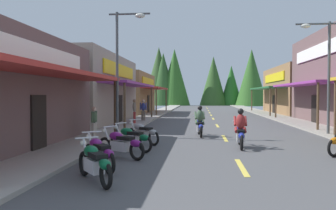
{
  "coord_description": "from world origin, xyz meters",
  "views": [
    {
      "loc": [
        -1.23,
        -1.23,
        2.09
      ],
      "look_at": [
        -4.13,
        30.15,
        1.18
      ],
      "focal_mm": 36.33,
      "sensor_mm": 36.0,
      "label": 1
    }
  ],
  "objects_px": {
    "rider_cruising_trailing": "(200,123)",
    "pedestrian_by_shop": "(94,121)",
    "rider_cruising_lead": "(241,131)",
    "streetlamp_left": "(123,56)",
    "motorcycle_parked_left_0": "(94,162)",
    "streetlamp_right": "(322,61)",
    "motorcycle_parked_left_3": "(131,138)",
    "motorcycle_parked_left_4": "(143,133)",
    "pedestrian_browsing": "(143,109)",
    "motorcycle_parked_left_2": "(121,143)",
    "pedestrian_strolling": "(134,110)",
    "motorcycle_parked_left_1": "(99,153)"
  },
  "relations": [
    {
      "from": "streetlamp_left",
      "to": "motorcycle_parked_left_0",
      "type": "distance_m",
      "value": 9.78
    },
    {
      "from": "motorcycle_parked_left_0",
      "to": "streetlamp_left",
      "type": "bearing_deg",
      "value": -29.07
    },
    {
      "from": "pedestrian_browsing",
      "to": "motorcycle_parked_left_3",
      "type": "bearing_deg",
      "value": 20.98
    },
    {
      "from": "motorcycle_parked_left_1",
      "to": "rider_cruising_trailing",
      "type": "xyz_separation_m",
      "value": [
        2.82,
        8.1,
        0.17
      ]
    },
    {
      "from": "streetlamp_left",
      "to": "pedestrian_by_shop",
      "type": "bearing_deg",
      "value": -135.44
    },
    {
      "from": "motorcycle_parked_left_0",
      "to": "rider_cruising_lead",
      "type": "bearing_deg",
      "value": -72.92
    },
    {
      "from": "motorcycle_parked_left_0",
      "to": "motorcycle_parked_left_2",
      "type": "relative_size",
      "value": 0.94
    },
    {
      "from": "streetlamp_right",
      "to": "motorcycle_parked_left_4",
      "type": "distance_m",
      "value": 10.03
    },
    {
      "from": "rider_cruising_lead",
      "to": "motorcycle_parked_left_3",
      "type": "bearing_deg",
      "value": 109.77
    },
    {
      "from": "motorcycle_parked_left_2",
      "to": "motorcycle_parked_left_3",
      "type": "relative_size",
      "value": 1.0
    },
    {
      "from": "motorcycle_parked_left_1",
      "to": "motorcycle_parked_left_0",
      "type": "bearing_deg",
      "value": 153.74
    },
    {
      "from": "motorcycle_parked_left_0",
      "to": "streetlamp_right",
      "type": "bearing_deg",
      "value": -78.22
    },
    {
      "from": "motorcycle_parked_left_4",
      "to": "pedestrian_browsing",
      "type": "xyz_separation_m",
      "value": [
        -1.95,
        11.92,
        0.53
      ]
    },
    {
      "from": "streetlamp_left",
      "to": "motorcycle_parked_left_2",
      "type": "bearing_deg",
      "value": -78.01
    },
    {
      "from": "streetlamp_right",
      "to": "streetlamp_left",
      "type": "bearing_deg",
      "value": -173.3
    },
    {
      "from": "motorcycle_parked_left_3",
      "to": "pedestrian_by_shop",
      "type": "xyz_separation_m",
      "value": [
        -2.44,
        3.27,
        0.39
      ]
    },
    {
      "from": "motorcycle_parked_left_3",
      "to": "rider_cruising_trailing",
      "type": "relative_size",
      "value": 0.87
    },
    {
      "from": "rider_cruising_trailing",
      "to": "pedestrian_by_shop",
      "type": "height_order",
      "value": "rider_cruising_trailing"
    },
    {
      "from": "motorcycle_parked_left_1",
      "to": "motorcycle_parked_left_3",
      "type": "height_order",
      "value": "same"
    },
    {
      "from": "streetlamp_left",
      "to": "pedestrian_by_shop",
      "type": "distance_m",
      "value": 3.58
    },
    {
      "from": "rider_cruising_lead",
      "to": "rider_cruising_trailing",
      "type": "distance_m",
      "value": 3.96
    },
    {
      "from": "motorcycle_parked_left_0",
      "to": "motorcycle_parked_left_4",
      "type": "relative_size",
      "value": 1.05
    },
    {
      "from": "motorcycle_parked_left_4",
      "to": "motorcycle_parked_left_3",
      "type": "bearing_deg",
      "value": 127.17
    },
    {
      "from": "motorcycle_parked_left_4",
      "to": "rider_cruising_lead",
      "type": "relative_size",
      "value": 0.78
    },
    {
      "from": "motorcycle_parked_left_4",
      "to": "pedestrian_strolling",
      "type": "height_order",
      "value": "pedestrian_strolling"
    },
    {
      "from": "streetlamp_right",
      "to": "motorcycle_parked_left_1",
      "type": "relative_size",
      "value": 3.36
    },
    {
      "from": "rider_cruising_lead",
      "to": "motorcycle_parked_left_0",
      "type": "bearing_deg",
      "value": 148.08
    },
    {
      "from": "motorcycle_parked_left_4",
      "to": "rider_cruising_trailing",
      "type": "xyz_separation_m",
      "value": [
        2.45,
        3.0,
        0.17
      ]
    },
    {
      "from": "pedestrian_browsing",
      "to": "pedestrian_strolling",
      "type": "bearing_deg",
      "value": 8.95
    },
    {
      "from": "motorcycle_parked_left_0",
      "to": "motorcycle_parked_left_3",
      "type": "bearing_deg",
      "value": -36.89
    },
    {
      "from": "rider_cruising_trailing",
      "to": "pedestrian_by_shop",
      "type": "xyz_separation_m",
      "value": [
        -5.02,
        -1.57,
        0.22
      ]
    },
    {
      "from": "motorcycle_parked_left_4",
      "to": "pedestrian_by_shop",
      "type": "relative_size",
      "value": 1.09
    },
    {
      "from": "motorcycle_parked_left_1",
      "to": "pedestrian_browsing",
      "type": "distance_m",
      "value": 17.1
    },
    {
      "from": "motorcycle_parked_left_0",
      "to": "pedestrian_browsing",
      "type": "relative_size",
      "value": 1.0
    },
    {
      "from": "streetlamp_right",
      "to": "motorcycle_parked_left_3",
      "type": "bearing_deg",
      "value": -147.6
    },
    {
      "from": "pedestrian_browsing",
      "to": "rider_cruising_lead",
      "type": "bearing_deg",
      "value": 39.03
    },
    {
      "from": "streetlamp_right",
      "to": "motorcycle_parked_left_3",
      "type": "xyz_separation_m",
      "value": [
        -8.82,
        -5.6,
        -3.35
      ]
    },
    {
      "from": "motorcycle_parked_left_0",
      "to": "pedestrian_by_shop",
      "type": "height_order",
      "value": "pedestrian_by_shop"
    },
    {
      "from": "streetlamp_left",
      "to": "motorcycle_parked_left_2",
      "type": "height_order",
      "value": "streetlamp_left"
    },
    {
      "from": "streetlamp_right",
      "to": "motorcycle_parked_left_2",
      "type": "relative_size",
      "value": 3.14
    },
    {
      "from": "streetlamp_right",
      "to": "pedestrian_by_shop",
      "type": "distance_m",
      "value": 11.87
    },
    {
      "from": "rider_cruising_lead",
      "to": "pedestrian_by_shop",
      "type": "distance_m",
      "value": 6.94
    },
    {
      "from": "rider_cruising_trailing",
      "to": "pedestrian_by_shop",
      "type": "bearing_deg",
      "value": 103.2
    },
    {
      "from": "rider_cruising_trailing",
      "to": "pedestrian_strolling",
      "type": "distance_m",
      "value": 7.84
    },
    {
      "from": "motorcycle_parked_left_4",
      "to": "rider_cruising_trailing",
      "type": "distance_m",
      "value": 3.87
    },
    {
      "from": "motorcycle_parked_left_3",
      "to": "motorcycle_parked_left_4",
      "type": "height_order",
      "value": "same"
    },
    {
      "from": "motorcycle_parked_left_2",
      "to": "motorcycle_parked_left_3",
      "type": "bearing_deg",
      "value": -59.37
    },
    {
      "from": "streetlamp_right",
      "to": "pedestrian_browsing",
      "type": "distance_m",
      "value": 13.7
    },
    {
      "from": "streetlamp_right",
      "to": "motorcycle_parked_left_0",
      "type": "bearing_deg",
      "value": -130.71
    },
    {
      "from": "streetlamp_left",
      "to": "pedestrian_strolling",
      "type": "bearing_deg",
      "value": 96.23
    }
  ]
}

